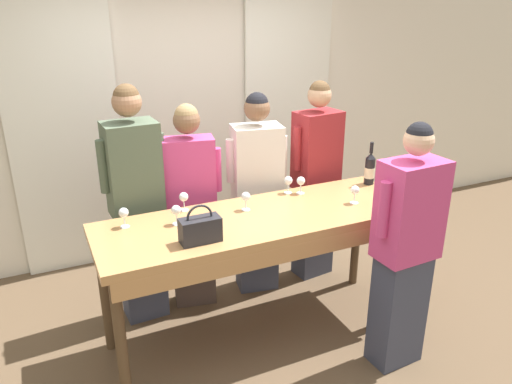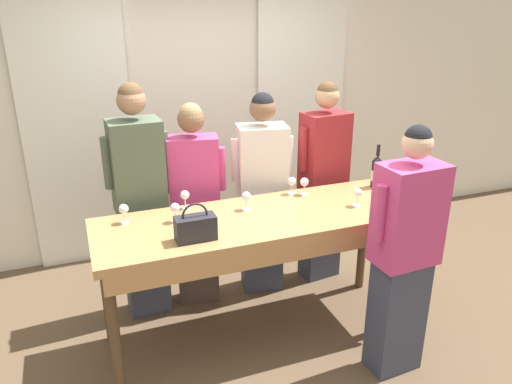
{
  "view_description": "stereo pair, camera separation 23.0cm",
  "coord_description": "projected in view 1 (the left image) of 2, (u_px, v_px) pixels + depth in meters",
  "views": [
    {
      "loc": [
        -1.35,
        -2.85,
        2.39
      ],
      "look_at": [
        0.0,
        0.08,
        1.12
      ],
      "focal_mm": 35.0,
      "sensor_mm": 36.0,
      "label": 1
    },
    {
      "loc": [
        -1.14,
        -2.94,
        2.39
      ],
      "look_at": [
        0.0,
        0.08,
        1.12
      ],
      "focal_mm": 35.0,
      "sensor_mm": 36.0,
      "label": 2
    }
  ],
  "objects": [
    {
      "name": "guest_pink_top",
      "position": [
        191.0,
        205.0,
        3.89
      ],
      "size": [
        0.5,
        0.28,
        1.67
      ],
      "color": "#473833",
      "rests_on": "ground_plane"
    },
    {
      "name": "wine_glass_back_left",
      "position": [
        124.0,
        213.0,
        3.25
      ],
      "size": [
        0.07,
        0.07,
        0.14
      ],
      "color": "white",
      "rests_on": "tasting_bar"
    },
    {
      "name": "curtain_panel_right",
      "position": [
        288.0,
        105.0,
        5.14
      ],
      "size": [
        0.94,
        0.03,
        2.69
      ],
      "color": "white",
      "rests_on": "ground_plane"
    },
    {
      "name": "wine_bottle",
      "position": [
        370.0,
        169.0,
        4.0
      ],
      "size": [
        0.08,
        0.08,
        0.35
      ],
      "color": "black",
      "rests_on": "tasting_bar"
    },
    {
      "name": "ground_plane",
      "position": [
        260.0,
        332.0,
        3.81
      ],
      "size": [
        18.0,
        18.0,
        0.0
      ],
      "primitive_type": "plane",
      "color": "brown"
    },
    {
      "name": "guest_cream_sweater",
      "position": [
        257.0,
        194.0,
        4.11
      ],
      "size": [
        0.51,
        0.33,
        1.71
      ],
      "color": "#383D51",
      "rests_on": "ground_plane"
    },
    {
      "name": "guest_olive_jacket",
      "position": [
        137.0,
        205.0,
        3.7
      ],
      "size": [
        0.49,
        0.29,
        1.84
      ],
      "color": "#383D51",
      "rests_on": "ground_plane"
    },
    {
      "name": "handbag",
      "position": [
        200.0,
        229.0,
        3.06
      ],
      "size": [
        0.25,
        0.12,
        0.25
      ],
      "color": "#232328",
      "rests_on": "tasting_bar"
    },
    {
      "name": "wine_glass_center_right",
      "position": [
        288.0,
        181.0,
        3.82
      ],
      "size": [
        0.07,
        0.07,
        0.14
      ],
      "color": "white",
      "rests_on": "tasting_bar"
    },
    {
      "name": "wine_glass_front_right",
      "position": [
        246.0,
        197.0,
        3.51
      ],
      "size": [
        0.07,
        0.07,
        0.14
      ],
      "color": "white",
      "rests_on": "tasting_bar"
    },
    {
      "name": "wine_glass_center_left",
      "position": [
        355.0,
        191.0,
        3.63
      ],
      "size": [
        0.07,
        0.07,
        0.14
      ],
      "color": "white",
      "rests_on": "tasting_bar"
    },
    {
      "name": "tasting_bar",
      "position": [
        262.0,
        230.0,
        3.47
      ],
      "size": [
        2.27,
        0.75,
        0.97
      ],
      "color": "#B27F4C",
      "rests_on": "ground_plane"
    },
    {
      "name": "wine_glass_front_mid",
      "position": [
        184.0,
        198.0,
        3.51
      ],
      "size": [
        0.07,
        0.07,
        0.14
      ],
      "color": "white",
      "rests_on": "tasting_bar"
    },
    {
      "name": "wine_glass_front_left",
      "position": [
        176.0,
        211.0,
        3.29
      ],
      "size": [
        0.07,
        0.07,
        0.14
      ],
      "color": "white",
      "rests_on": "tasting_bar"
    },
    {
      "name": "host_pouring",
      "position": [
        405.0,
        250.0,
        3.22
      ],
      "size": [
        0.51,
        0.28,
        1.71
      ],
      "color": "#383D51",
      "rests_on": "ground_plane"
    },
    {
      "name": "wall_back",
      "position": [
        184.0,
        108.0,
        4.75
      ],
      "size": [
        12.0,
        0.06,
        2.8
      ],
      "color": "silver",
      "rests_on": "ground_plane"
    },
    {
      "name": "guest_striped_shirt",
      "position": [
        316.0,
        180.0,
        4.32
      ],
      "size": [
        0.49,
        0.29,
        1.76
      ],
      "color": "#383D51",
      "rests_on": "ground_plane"
    },
    {
      "name": "curtain_panel_left",
      "position": [
        64.0,
        127.0,
        4.29
      ],
      "size": [
        0.94,
        0.03,
        2.69
      ],
      "color": "white",
      "rests_on": "ground_plane"
    },
    {
      "name": "wine_glass_center_mid",
      "position": [
        301.0,
        182.0,
        3.81
      ],
      "size": [
        0.07,
        0.07,
        0.14
      ],
      "color": "white",
      "rests_on": "tasting_bar"
    }
  ]
}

